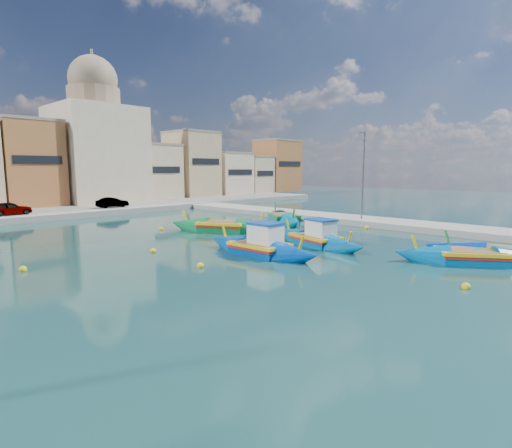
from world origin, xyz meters
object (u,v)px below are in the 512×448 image
church_block (96,141)px  luzzu_green (222,228)px  quay_street_lamp (363,175)px  luzzu_cyan_mid (283,219)px  luzzu_cyan_south (471,258)px  luzzu_blue_cabin (260,249)px  luzzu_turquoise_cabin (316,240)px

church_block → luzzu_green: church_block is taller
quay_street_lamp → luzzu_cyan_mid: (-3.48, 5.92, -4.06)m
church_block → quay_street_lamp: size_ratio=2.39×
luzzu_cyan_mid → luzzu_cyan_south: size_ratio=1.12×
luzzu_green → luzzu_blue_cabin: bearing=-118.1°
luzzu_turquoise_cabin → luzzu_cyan_south: size_ratio=1.12×
church_block → luzzu_cyan_south: 46.06m
luzzu_green → luzzu_cyan_south: bearing=-84.2°
church_block → luzzu_cyan_south: (-1.81, -45.30, -8.15)m
quay_street_lamp → luzzu_turquoise_cabin: size_ratio=0.94×
luzzu_turquoise_cabin → luzzu_green: 8.50m
quay_street_lamp → luzzu_blue_cabin: quay_street_lamp is taller
luzzu_turquoise_cabin → luzzu_blue_cabin: 4.62m
luzzu_blue_cabin → luzzu_cyan_mid: size_ratio=0.96×
luzzu_green → luzzu_cyan_south: 17.27m
luzzu_cyan_south → quay_street_lamp: bearing=50.7°
luzzu_cyan_south → luzzu_cyan_mid: bearing=71.5°
luzzu_blue_cabin → luzzu_turquoise_cabin: bearing=-8.3°
quay_street_lamp → luzzu_turquoise_cabin: bearing=-166.2°
luzzu_cyan_mid → church_block: bearing=98.0°
quay_street_lamp → luzzu_cyan_south: size_ratio=1.05×
luzzu_blue_cabin → luzzu_cyan_south: luzzu_blue_cabin is taller
luzzu_green → luzzu_cyan_south: size_ratio=1.16×
luzzu_blue_cabin → church_block: bearing=77.9°
church_block → luzzu_cyan_south: church_block is taller
luzzu_blue_cabin → luzzu_cyan_mid: luzzu_blue_cabin is taller
luzzu_cyan_south → luzzu_blue_cabin: bearing=122.3°
church_block → luzzu_cyan_south: size_ratio=2.51×
luzzu_cyan_south → luzzu_turquoise_cabin: bearing=98.8°
luzzu_blue_cabin → luzzu_cyan_mid: bearing=33.9°
church_block → luzzu_turquoise_cabin: size_ratio=2.25×
church_block → quay_street_lamp: (7.44, -34.00, -4.07)m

